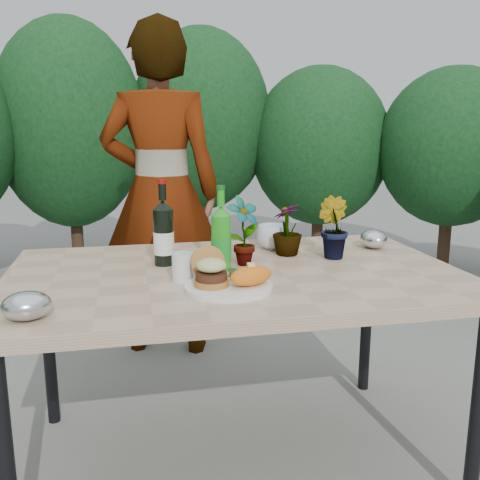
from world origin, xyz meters
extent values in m
plane|color=slate|center=(0.00, 0.00, 0.00)|extent=(80.00, 80.00, 0.00)
cube|color=tan|center=(0.00, 0.00, 0.73)|extent=(1.60, 1.00, 0.04)
cylinder|color=black|center=(-0.72, -0.42, 0.35)|extent=(0.05, 0.05, 0.71)
cylinder|color=black|center=(0.72, -0.42, 0.35)|extent=(0.05, 0.05, 0.71)
cylinder|color=black|center=(-0.72, 0.42, 0.35)|extent=(0.05, 0.05, 0.71)
cylinder|color=black|center=(0.72, 0.42, 0.35)|extent=(0.05, 0.05, 0.71)
cylinder|color=#382316|center=(-0.80, 2.80, 0.21)|extent=(0.10, 0.10, 0.42)
ellipsoid|color=#184A1F|center=(-0.80, 2.80, 1.26)|extent=(1.20, 1.20, 1.67)
cylinder|color=#382316|center=(0.30, 3.00, 0.25)|extent=(0.10, 0.10, 0.50)
ellipsoid|color=#184A1F|center=(0.30, 3.00, 1.29)|extent=(1.22, 1.22, 1.58)
cylinder|color=#382316|center=(1.30, 2.70, 0.19)|extent=(0.10, 0.10, 0.38)
ellipsoid|color=#184A1F|center=(1.30, 2.70, 1.07)|extent=(1.21, 1.21, 1.37)
cylinder|color=#382316|center=(2.20, 2.10, 0.22)|extent=(0.10, 0.10, 0.44)
ellipsoid|color=#184A1F|center=(2.20, 2.10, 1.08)|extent=(1.17, 1.17, 1.27)
cylinder|color=white|center=(-0.06, -0.21, 0.76)|extent=(0.28, 0.28, 0.01)
cylinder|color=#B7722D|center=(-0.12, -0.21, 0.78)|extent=(0.11, 0.11, 0.02)
cylinder|color=#472314|center=(-0.12, -0.21, 0.80)|extent=(0.10, 0.10, 0.02)
ellipsoid|color=beige|center=(-0.12, -0.21, 0.83)|extent=(0.10, 0.10, 0.04)
cylinder|color=#B7722D|center=(-0.12, -0.13, 0.82)|extent=(0.11, 0.06, 0.11)
ellipsoid|color=orange|center=(0.00, -0.23, 0.80)|extent=(0.17, 0.12, 0.06)
ellipsoid|color=olive|center=(-0.06, -0.12, 0.78)|extent=(0.04, 0.04, 0.02)
ellipsoid|color=#193814|center=(-0.03, -0.11, 0.78)|extent=(0.06, 0.04, 0.03)
cylinder|color=black|center=(-0.24, 0.14, 0.85)|extent=(0.07, 0.07, 0.21)
cylinder|color=white|center=(-0.24, 0.14, 0.83)|extent=(0.08, 0.08, 0.08)
cone|color=black|center=(-0.24, 0.14, 0.97)|extent=(0.07, 0.07, 0.03)
cylinder|color=black|center=(-0.24, 0.14, 1.02)|extent=(0.03, 0.03, 0.06)
cylinder|color=maroon|center=(-0.24, 0.14, 1.06)|extent=(0.03, 0.03, 0.01)
cylinder|color=#21991B|center=(-0.04, 0.04, 0.85)|extent=(0.07, 0.07, 0.19)
cylinder|color=#198C26|center=(-0.04, 0.04, 0.83)|extent=(0.07, 0.07, 0.08)
cone|color=#21991B|center=(-0.04, 0.04, 0.96)|extent=(0.07, 0.07, 0.03)
cylinder|color=#21991B|center=(-0.04, 0.04, 1.01)|extent=(0.03, 0.03, 0.06)
cylinder|color=#0C5919|center=(-0.04, 0.04, 1.04)|extent=(0.03, 0.03, 0.01)
cylinder|color=silver|center=(-0.20, -0.08, 0.80)|extent=(0.07, 0.07, 0.09)
imported|color=#1F581E|center=(0.05, 0.07, 0.88)|extent=(0.16, 0.14, 0.26)
imported|color=#296121|center=(0.41, 0.11, 0.87)|extent=(0.14, 0.16, 0.24)
imported|color=#22581E|center=(0.25, 0.19, 0.85)|extent=(0.16, 0.16, 0.21)
imported|color=silver|center=(0.22, 0.31, 0.80)|extent=(0.14, 0.14, 0.10)
ellipsoid|color=#B5B7BC|center=(-0.64, -0.36, 0.79)|extent=(0.15, 0.13, 0.08)
ellipsoid|color=silver|center=(0.64, 0.23, 0.79)|extent=(0.11, 0.13, 0.08)
imported|color=#906748|center=(-0.19, 1.12, 0.90)|extent=(0.74, 0.57, 1.79)
camera|label=1|loc=(-0.36, -1.80, 1.27)|focal=40.00mm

